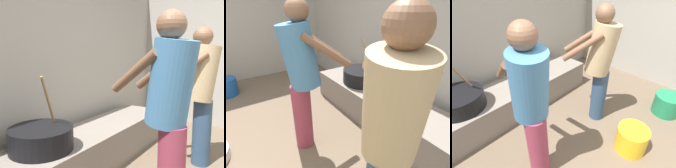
% 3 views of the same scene
% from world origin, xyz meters
% --- Properties ---
extents(block_enclosure_rear, '(5.51, 0.20, 2.36)m').
position_xyz_m(block_enclosure_rear, '(0.00, 2.31, 1.18)').
color(block_enclosure_rear, '#9E998E').
rests_on(block_enclosure_rear, ground_plane).
extents(hearth_ledge, '(2.68, 0.60, 0.42)m').
position_xyz_m(hearth_ledge, '(0.25, 1.79, 0.21)').
color(hearth_ledge, slate).
rests_on(hearth_ledge, ground_plane).
extents(cooking_pot_main, '(0.56, 0.56, 0.66)m').
position_xyz_m(cooking_pot_main, '(-0.35, 1.82, 0.52)').
color(cooking_pot_main, black).
rests_on(cooking_pot_main, hearth_ledge).
extents(cook_in_tan_shirt, '(0.65, 0.70, 1.53)m').
position_xyz_m(cook_in_tan_shirt, '(1.01, 0.82, 0.87)').
color(cook_in_tan_shirt, navy).
rests_on(cook_in_tan_shirt, ground_plane).
extents(cook_in_blue_shirt, '(0.50, 0.72, 1.56)m').
position_xyz_m(cook_in_blue_shirt, '(-0.06, 0.78, 0.89)').
color(cook_in_blue_shirt, '#8C3347').
rests_on(cook_in_blue_shirt, ground_plane).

